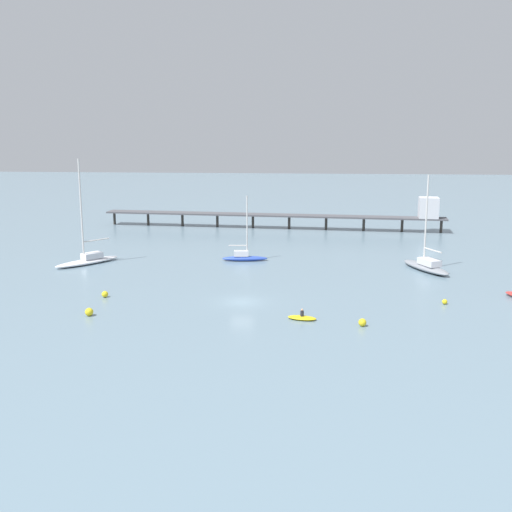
# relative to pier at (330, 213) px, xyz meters

# --- Properties ---
(ground_plane) EXTENTS (400.00, 400.00, 0.00)m
(ground_plane) POSITION_rel_pier_xyz_m (-11.17, -51.08, -3.29)
(ground_plane) COLOR slate
(pier) EXTENTS (65.60, 8.44, 6.52)m
(pier) POSITION_rel_pier_xyz_m (0.00, 0.00, 0.00)
(pier) COLOR #4C4C51
(pier) RESTS_ON ground_plane
(sailboat_blue) EXTENTS (6.72, 2.19, 9.50)m
(sailboat_blue) POSITION_rel_pier_xyz_m (-13.21, -29.24, -2.60)
(sailboat_blue) COLOR #2D4CB7
(sailboat_blue) RESTS_ON ground_plane
(sailboat_white) EXTENTS (7.97, 9.16, 14.88)m
(sailboat_white) POSITION_rel_pier_xyz_m (-35.16, -33.30, -2.48)
(sailboat_white) COLOR white
(sailboat_white) RESTS_ON ground_plane
(sailboat_gray) EXTENTS (6.29, 9.63, 12.92)m
(sailboat_gray) POSITION_rel_pier_xyz_m (12.10, -33.49, -2.52)
(sailboat_gray) COLOR gray
(sailboat_gray) RESTS_ON ground_plane
(dinghy_yellow) EXTENTS (3.15, 1.92, 1.14)m
(dinghy_yellow) POSITION_rel_pier_xyz_m (-4.43, -56.88, -3.09)
(dinghy_yellow) COLOR yellow
(dinghy_yellow) RESTS_ON ground_plane
(mooring_buoy_near) EXTENTS (0.73, 0.73, 0.73)m
(mooring_buoy_near) POSITION_rel_pier_xyz_m (-27.03, -50.41, -2.93)
(mooring_buoy_near) COLOR yellow
(mooring_buoy_near) RESTS_ON ground_plane
(mooring_buoy_far) EXTENTS (0.78, 0.78, 0.78)m
(mooring_buoy_far) POSITION_rel_pier_xyz_m (1.47, -58.57, -2.91)
(mooring_buoy_far) COLOR yellow
(mooring_buoy_far) RESTS_ON ground_plane
(mooring_buoy_mid) EXTENTS (0.57, 0.57, 0.57)m
(mooring_buoy_mid) POSITION_rel_pier_xyz_m (11.14, -50.00, -3.01)
(mooring_buoy_mid) COLOR yellow
(mooring_buoy_mid) RESTS_ON ground_plane
(mooring_buoy_inner) EXTENTS (0.85, 0.85, 0.85)m
(mooring_buoy_inner) POSITION_rel_pier_xyz_m (-26.33, -57.53, -2.87)
(mooring_buoy_inner) COLOR yellow
(mooring_buoy_inner) RESTS_ON ground_plane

